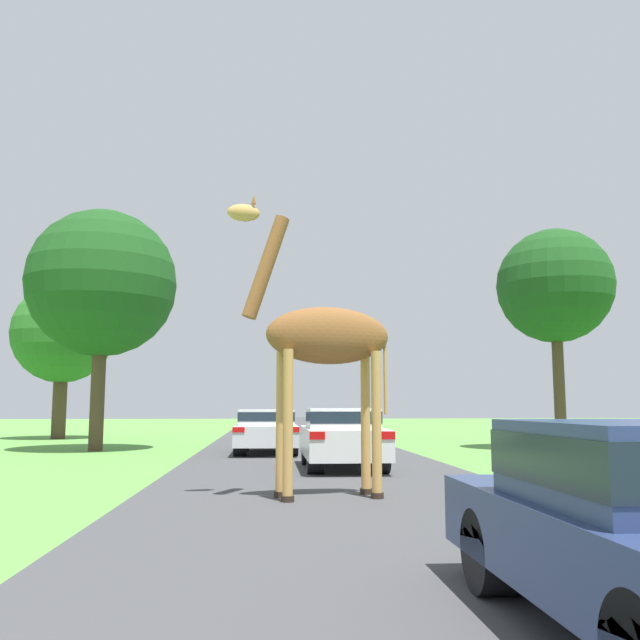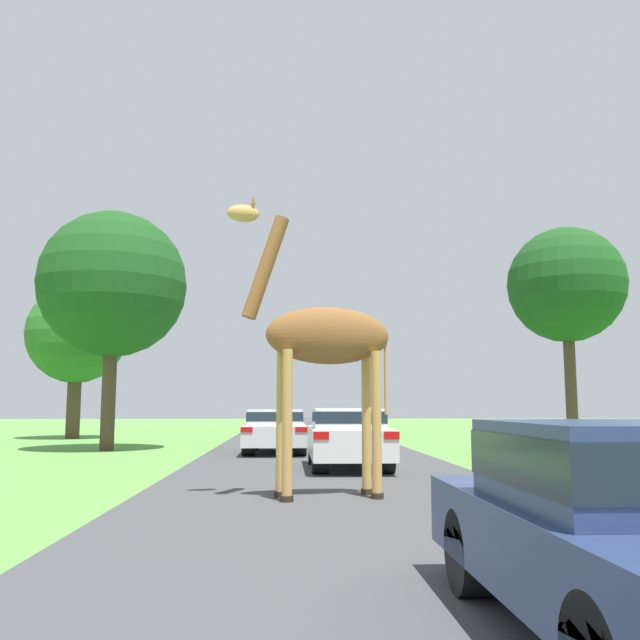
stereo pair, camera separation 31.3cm
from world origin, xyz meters
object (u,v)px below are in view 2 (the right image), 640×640
Objects in this scene: giraffe_near_road at (323,343)px; tree_far_right at (77,335)px; tree_centre_back at (113,285)px; tree_right_cluster at (566,286)px; car_queue_right at (348,436)px; car_queue_left at (275,429)px.

tree_far_right reaches higher than giraffe_near_road.
tree_centre_back is at bearing 18.12° from giraffe_near_road.
tree_right_cluster reaches higher than giraffe_near_road.
car_queue_right is 5.95m from car_queue_left.
car_queue_right is 0.50× the size of tree_centre_back.
tree_centre_back is at bearing 166.37° from car_queue_left.
tree_far_right is (-10.61, 20.93, 2.26)m from giraffe_near_road.
giraffe_near_road is 15.21m from tree_right_cluster.
tree_right_cluster is at bearing -49.33° from giraffe_near_road.
car_queue_left is 7.79m from tree_centre_back.
tree_right_cluster reaches higher than car_queue_right.
tree_right_cluster is 21.98m from tree_far_right.
tree_right_cluster is (10.27, 0.72, 5.00)m from car_queue_left.
giraffe_near_road is at bearing -84.83° from car_queue_left.
tree_right_cluster is (8.38, 6.36, 4.97)m from car_queue_right.
car_queue_left is (-0.99, 10.91, -1.85)m from giraffe_near_road.
tree_right_cluster is at bearing -25.05° from tree_far_right.
car_queue_right is at bearing -20.46° from giraffe_near_road.
car_queue_right reaches higher than car_queue_left.
tree_centre_back is at bearing 137.49° from car_queue_right.
tree_far_right is at bearing 113.97° from tree_centre_back.
tree_centre_back is (-5.80, 1.41, 5.02)m from car_queue_left.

